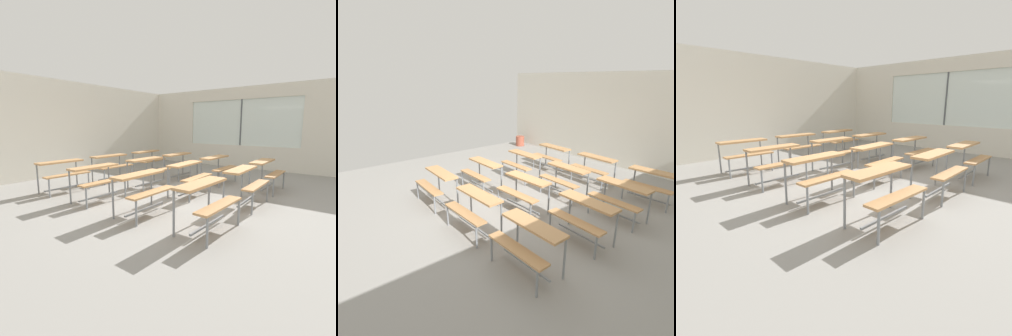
{
  "view_description": "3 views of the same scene",
  "coord_description": "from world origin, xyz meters",
  "views": [
    {
      "loc": [
        -4.37,
        -3.18,
        1.59
      ],
      "look_at": [
        0.48,
        0.52,
        0.57
      ],
      "focal_mm": 27.16,
      "sensor_mm": 36.0,
      "label": 1
    },
    {
      "loc": [
        4.52,
        -3.85,
        2.79
      ],
      "look_at": [
        -0.25,
        -0.02,
        0.78
      ],
      "focal_mm": 29.3,
      "sensor_mm": 36.0,
      "label": 2
    },
    {
      "loc": [
        -3.8,
        -3.3,
        1.6
      ],
      "look_at": [
        -0.35,
        0.05,
        0.39
      ],
      "focal_mm": 28.0,
      "sensor_mm": 36.0,
      "label": 3
    }
  ],
  "objects": [
    {
      "name": "wall_right",
      "position": [
        5.0,
        -0.13,
        1.45
      ],
      "size": [
        0.12,
        9.0,
        3.0
      ],
      "color": "silver",
      "rests_on": "ground"
    },
    {
      "name": "desk_bench_r1c2",
      "position": [
        2.0,
        -0.08,
        0.56
      ],
      "size": [
        1.11,
        0.61,
        0.74
      ],
      "rotation": [
        0.0,
        0.0,
        -0.02
      ],
      "color": "tan",
      "rests_on": "ground"
    },
    {
      "name": "desk_bench_r0c0",
      "position": [
        -1.07,
        -1.4,
        0.56
      ],
      "size": [
        1.11,
        0.62,
        0.74
      ],
      "rotation": [
        0.0,
        0.0,
        -0.03
      ],
      "color": "tan",
      "rests_on": "ground"
    },
    {
      "name": "wall_back",
      "position": [
        0.0,
        4.5,
        1.5
      ],
      "size": [
        10.0,
        0.12,
        3.0
      ],
      "primitive_type": "cube",
      "color": "silver",
      "rests_on": "ground"
    },
    {
      "name": "desk_bench_r3c0",
      "position": [
        -1.1,
        2.51,
        0.56
      ],
      "size": [
        1.12,
        0.63,
        0.74
      ],
      "rotation": [
        0.0,
        0.0,
        -0.04
      ],
      "color": "tan",
      "rests_on": "ground"
    },
    {
      "name": "desk_bench_r1c0",
      "position": [
        -1.11,
        -0.14,
        0.56
      ],
      "size": [
        1.1,
        0.59,
        0.74
      ],
      "rotation": [
        0.0,
        0.0,
        -0.0
      ],
      "color": "tan",
      "rests_on": "ground"
    },
    {
      "name": "desk_bench_r2c2",
      "position": [
        1.97,
        1.18,
        0.56
      ],
      "size": [
        1.11,
        0.61,
        0.74
      ],
      "rotation": [
        0.0,
        0.0,
        -0.02
      ],
      "color": "tan",
      "rests_on": "ground"
    },
    {
      "name": "desk_bench_r2c0",
      "position": [
        -1.08,
        1.21,
        0.56
      ],
      "size": [
        1.11,
        0.6,
        0.74
      ],
      "rotation": [
        0.0,
        0.0,
        -0.01
      ],
      "color": "tan",
      "rests_on": "ground"
    },
    {
      "name": "ground",
      "position": [
        0.0,
        0.0,
        -0.03
      ],
      "size": [
        10.0,
        9.0,
        0.05
      ],
      "primitive_type": "cube",
      "color": "gray"
    },
    {
      "name": "desk_bench_r2c1",
      "position": [
        0.52,
        1.2,
        0.56
      ],
      "size": [
        1.11,
        0.62,
        0.74
      ],
      "rotation": [
        0.0,
        0.0,
        -0.03
      ],
      "color": "tan",
      "rests_on": "ground"
    },
    {
      "name": "desk_bench_r3c2",
      "position": [
        2.0,
        2.5,
        0.56
      ],
      "size": [
        1.13,
        0.64,
        0.74
      ],
      "rotation": [
        0.0,
        0.0,
        0.05
      ],
      "color": "tan",
      "rests_on": "ground"
    },
    {
      "name": "desk_bench_r0c2",
      "position": [
        1.97,
        -1.39,
        0.56
      ],
      "size": [
        1.11,
        0.61,
        0.74
      ],
      "rotation": [
        0.0,
        0.0,
        0.02
      ],
      "color": "tan",
      "rests_on": "ground"
    },
    {
      "name": "desk_bench_r0c1",
      "position": [
        0.53,
        -1.41,
        0.56
      ],
      "size": [
        1.12,
        0.62,
        0.74
      ],
      "rotation": [
        0.0,
        0.0,
        0.03
      ],
      "color": "tan",
      "rests_on": "ground"
    },
    {
      "name": "desk_bench_r1c1",
      "position": [
        0.47,
        -0.1,
        0.56
      ],
      "size": [
        1.13,
        0.64,
        0.74
      ],
      "rotation": [
        0.0,
        0.0,
        0.05
      ],
      "color": "tan",
      "rests_on": "ground"
    },
    {
      "name": "desk_bench_r3c1",
      "position": [
        0.43,
        2.53,
        0.56
      ],
      "size": [
        1.12,
        0.63,
        0.74
      ],
      "rotation": [
        0.0,
        0.0,
        -0.04
      ],
      "color": "tan",
      "rests_on": "ground"
    }
  ]
}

